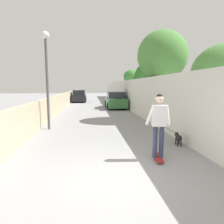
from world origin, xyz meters
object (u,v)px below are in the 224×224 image
(lamp_post, at_px, (46,64))
(car_far, at_px, (79,96))
(dog, at_px, (178,138))
(car_near, at_px, (115,100))
(skateboard, at_px, (158,157))
(tree_right_mid, at_px, (132,77))
(person_skateboarder, at_px, (159,120))
(tree_right_distant, at_px, (149,79))
(tree_right_near, at_px, (224,75))
(tree_right_far, at_px, (162,56))

(lamp_post, distance_m, car_far, 16.86)
(dog, xyz_separation_m, car_near, (12.13, 0.70, 0.44))
(skateboard, distance_m, car_far, 21.48)
(tree_right_mid, xyz_separation_m, dog, (-16.59, 1.77, -2.81))
(skateboard, distance_m, person_skateboarder, 1.08)
(skateboard, bearing_deg, person_skateboarder, 135.00)
(skateboard, xyz_separation_m, car_far, (21.21, 3.30, 0.65))
(dog, bearing_deg, tree_right_distant, -10.86)
(car_near, distance_m, car_far, 8.67)
(lamp_post, distance_m, person_skateboarder, 6.30)
(person_skateboarder, xyz_separation_m, dog, (1.29, -1.19, -0.87))
(lamp_post, height_order, car_far, lamp_post)
(tree_right_mid, relative_size, lamp_post, 0.86)
(tree_right_distant, relative_size, person_skateboarder, 2.32)
(tree_right_near, height_order, skateboard, tree_right_near)
(tree_right_far, height_order, car_near, tree_right_far)
(tree_right_far, xyz_separation_m, skateboard, (-6.38, 2.36, -3.77))
(tree_right_far, height_order, skateboard, tree_right_far)
(skateboard, relative_size, car_far, 0.20)
(lamp_post, bearing_deg, skateboard, -139.31)
(tree_right_mid, relative_size, tree_right_far, 0.75)
(person_skateboarder, distance_m, car_near, 13.43)
(tree_right_distant, bearing_deg, lamp_post, 135.87)
(car_near, bearing_deg, tree_right_far, -165.08)
(tree_right_far, height_order, dog, tree_right_far)
(tree_right_mid, relative_size, car_far, 0.98)
(tree_right_mid, relative_size, car_near, 0.96)
(person_skateboarder, xyz_separation_m, car_near, (13.41, -0.49, -0.43))
(tree_right_far, height_order, car_far, tree_right_far)
(car_near, xyz_separation_m, car_far, (7.80, 3.79, -0.00))
(skateboard, height_order, dog, dog)
(skateboard, relative_size, person_skateboarder, 0.46)
(tree_right_near, relative_size, car_near, 0.89)
(person_skateboarder, relative_size, car_far, 0.45)
(skateboard, height_order, car_near, car_near)
(tree_right_near, distance_m, tree_right_distant, 10.00)
(skateboard, relative_size, car_near, 0.20)
(person_skateboarder, bearing_deg, dog, -42.69)
(tree_right_near, bearing_deg, tree_right_distant, -0.38)
(tree_right_near, height_order, tree_right_far, tree_right_far)
(skateboard, xyz_separation_m, car_near, (13.41, -0.49, 0.65))
(car_far, bearing_deg, tree_right_mid, -118.07)
(tree_right_far, height_order, lamp_post, tree_right_far)
(car_far, bearing_deg, tree_right_distant, -145.07)
(tree_right_near, bearing_deg, tree_right_far, 9.94)
(tree_right_far, xyz_separation_m, tree_right_distant, (5.50, -0.85, -1.18))
(tree_right_far, relative_size, car_far, 1.32)
(tree_right_near, height_order, car_near, tree_right_near)
(tree_right_near, height_order, tree_right_distant, tree_right_distant)
(tree_right_mid, xyz_separation_m, person_skateboarder, (-17.88, 2.96, -1.94))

